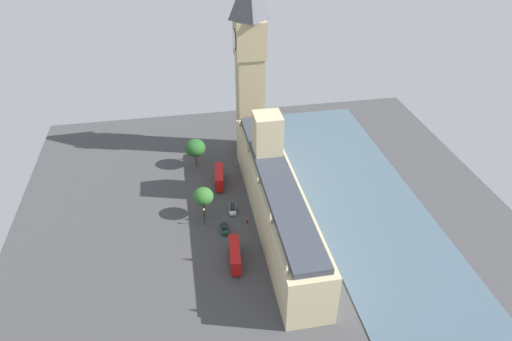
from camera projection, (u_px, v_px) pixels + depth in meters
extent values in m
plane|color=#424244|center=(269.00, 223.00, 126.52)|extent=(140.92, 140.92, 0.00)
cube|color=#475B6B|center=(369.00, 210.00, 130.89)|extent=(32.71, 126.83, 0.25)
cube|color=#CCBA8E|center=(276.00, 202.00, 122.87)|extent=(11.18, 70.92, 14.08)
cube|color=#CCBA8E|center=(267.00, 157.00, 129.62)|extent=(7.58, 7.58, 27.05)
cube|color=#383D47|center=(277.00, 179.00, 118.46)|extent=(8.49, 68.08, 1.60)
cone|color=#CCBA8E|center=(239.00, 122.00, 143.46)|extent=(1.20, 1.20, 2.35)
cone|color=#CCBA8E|center=(247.00, 149.00, 130.59)|extent=(1.20, 1.20, 1.90)
cone|color=#CCBA8E|center=(257.00, 180.00, 117.57)|extent=(1.20, 1.20, 2.03)
cone|color=#CCBA8E|center=(270.00, 217.00, 104.26)|extent=(1.20, 1.20, 3.16)
cone|color=#CCBA8E|center=(286.00, 269.00, 91.45)|extent=(1.20, 1.20, 2.52)
cube|color=tan|center=(250.00, 106.00, 149.95)|extent=(8.34, 8.34, 33.49)
cube|color=tan|center=(250.00, 38.00, 137.34)|extent=(9.17, 9.17, 11.47)
cylinder|color=silver|center=(234.00, 39.00, 136.63)|extent=(0.25, 6.34, 6.34)
torus|color=black|center=(234.00, 39.00, 136.63)|extent=(0.24, 6.58, 6.58)
cylinder|color=silver|center=(247.00, 33.00, 141.19)|extent=(6.34, 0.25, 6.34)
torus|color=black|center=(247.00, 33.00, 141.19)|extent=(6.58, 0.24, 6.58)
cube|color=red|center=(219.00, 177.00, 140.42)|extent=(3.50, 10.69, 4.20)
cube|color=black|center=(219.00, 177.00, 140.37)|extent=(3.52, 10.30, 0.70)
cylinder|color=black|center=(223.00, 189.00, 138.65)|extent=(0.45, 1.13, 1.10)
cylinder|color=black|center=(216.00, 190.00, 138.49)|extent=(0.45, 1.13, 1.10)
cylinder|color=black|center=(223.00, 176.00, 144.71)|extent=(0.45, 1.13, 1.10)
cylinder|color=black|center=(216.00, 176.00, 144.55)|extent=(0.45, 1.13, 1.10)
cube|color=silver|center=(233.00, 209.00, 130.31)|extent=(2.37, 4.84, 0.75)
cube|color=black|center=(232.00, 207.00, 130.11)|extent=(1.84, 2.77, 0.65)
cylinder|color=black|center=(236.00, 214.00, 129.34)|extent=(0.32, 0.70, 0.68)
cylinder|color=black|center=(230.00, 214.00, 129.24)|extent=(0.32, 0.70, 0.68)
cylinder|color=black|center=(235.00, 207.00, 131.81)|extent=(0.32, 0.70, 0.68)
cylinder|color=black|center=(230.00, 207.00, 131.71)|extent=(0.32, 0.70, 0.68)
cube|color=#19472D|center=(224.00, 229.00, 123.47)|extent=(2.12, 4.67, 0.75)
cube|color=black|center=(224.00, 226.00, 123.27)|extent=(1.70, 2.65, 0.65)
cylinder|color=black|center=(228.00, 233.00, 122.57)|extent=(0.29, 0.69, 0.68)
cylinder|color=black|center=(222.00, 233.00, 122.40)|extent=(0.29, 0.69, 0.68)
cylinder|color=black|center=(227.00, 226.00, 124.96)|extent=(0.29, 0.69, 0.68)
cylinder|color=black|center=(221.00, 226.00, 124.80)|extent=(0.29, 0.69, 0.68)
cube|color=red|center=(235.00, 255.00, 112.54)|extent=(3.31, 10.66, 4.20)
cube|color=black|center=(235.00, 254.00, 112.50)|extent=(3.34, 10.27, 0.70)
cylinder|color=black|center=(241.00, 271.00, 110.80)|extent=(0.43, 1.12, 1.10)
cylinder|color=black|center=(231.00, 272.00, 110.60)|extent=(0.43, 1.12, 1.10)
cylinder|color=black|center=(239.00, 250.00, 116.85)|extent=(0.43, 1.12, 1.10)
cylinder|color=black|center=(230.00, 251.00, 116.65)|extent=(0.43, 1.12, 1.10)
cylinder|color=gray|center=(236.00, 164.00, 150.15)|extent=(0.62, 0.62, 1.39)
sphere|color=tan|center=(236.00, 162.00, 149.68)|extent=(0.27, 0.27, 0.27)
cube|color=black|center=(235.00, 163.00, 150.31)|extent=(0.33, 0.23, 0.25)
cylinder|color=maroon|center=(247.00, 221.00, 126.09)|extent=(0.53, 0.53, 1.31)
sphere|color=beige|center=(247.00, 219.00, 125.65)|extent=(0.25, 0.25, 0.25)
cube|color=maroon|center=(246.00, 221.00, 126.07)|extent=(0.17, 0.32, 0.24)
cylinder|color=brown|center=(196.00, 160.00, 149.12)|extent=(0.56, 0.56, 4.43)
ellipsoid|color=#235623|center=(195.00, 148.00, 146.47)|extent=(6.67, 6.67, 5.67)
cylinder|color=brown|center=(204.00, 209.00, 127.73)|extent=(0.56, 0.56, 4.78)
ellipsoid|color=#2D6628|center=(203.00, 196.00, 125.17)|extent=(5.77, 5.77, 4.90)
cylinder|color=black|center=(205.00, 218.00, 124.22)|extent=(0.18, 0.18, 5.28)
sphere|color=#F2EAC6|center=(204.00, 210.00, 122.58)|extent=(0.56, 0.56, 0.56)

